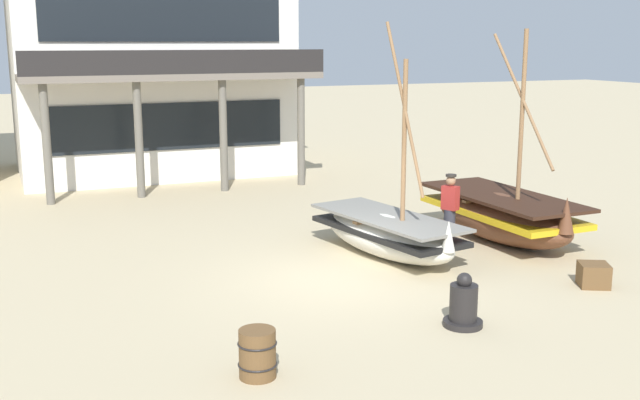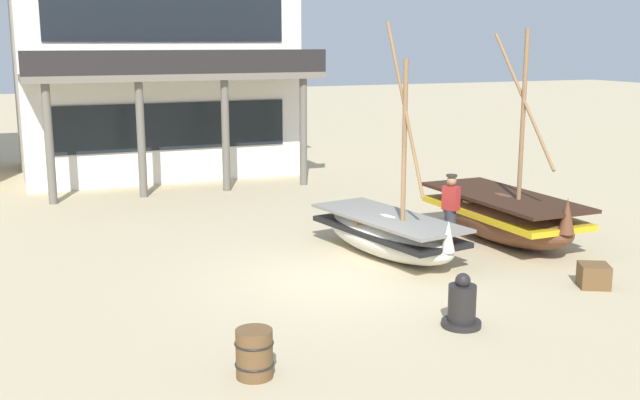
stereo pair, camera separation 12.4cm
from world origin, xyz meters
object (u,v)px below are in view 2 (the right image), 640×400
at_px(fishing_boat_near_left, 388,233).
at_px(cargo_crate, 594,276).
at_px(fishing_boat_centre_large, 503,215).
at_px(wooden_barrel, 254,353).
at_px(fisherman_by_hull, 451,212).
at_px(harbor_building_main, 151,69).
at_px(capstan_winch, 462,306).

distance_m(fishing_boat_near_left, cargo_crate, 4.33).
xyz_separation_m(fishing_boat_centre_large, wooden_barrel, (-7.68, -4.91, -0.26)).
bearing_deg(fisherman_by_hull, cargo_crate, -74.06).
height_order(fishing_boat_centre_large, harbor_building_main, harbor_building_main).
relative_size(fisherman_by_hull, harbor_building_main, 0.18).
bearing_deg(fishing_boat_centre_large, wooden_barrel, -147.40).
relative_size(fishing_boat_centre_large, fisherman_by_hull, 2.89).
bearing_deg(harbor_building_main, capstan_winch, -84.74).
relative_size(fishing_boat_near_left, wooden_barrel, 7.15).
xyz_separation_m(fisherman_by_hull, capstan_winch, (-2.46, -4.30, -0.48)).
bearing_deg(cargo_crate, fishing_boat_centre_large, 82.39).
relative_size(fisherman_by_hull, capstan_winch, 1.84).
distance_m(fishing_boat_near_left, fishing_boat_centre_large, 3.10).
xyz_separation_m(capstan_winch, harbor_building_main, (-1.64, 17.80, 3.25)).
xyz_separation_m(fishing_boat_centre_large, fisherman_by_hull, (-1.48, -0.07, 0.23)).
relative_size(fishing_boat_centre_large, harbor_building_main, 0.52).
distance_m(fishing_boat_near_left, wooden_barrel, 6.62).
xyz_separation_m(fishing_boat_near_left, fisherman_by_hull, (1.61, 0.08, 0.33)).
xyz_separation_m(fishing_boat_centre_large, cargo_crate, (-0.48, -3.58, -0.38)).
bearing_deg(fishing_boat_centre_large, cargo_crate, -97.61).
bearing_deg(fisherman_by_hull, fishing_boat_near_left, -177.24).
height_order(fishing_boat_centre_large, capstan_winch, fishing_boat_centre_large).
relative_size(cargo_crate, harbor_building_main, 0.06).
xyz_separation_m(wooden_barrel, cargo_crate, (7.20, 1.33, -0.12)).
xyz_separation_m(capstan_winch, cargo_crate, (3.47, 0.79, -0.13)).
relative_size(wooden_barrel, cargo_crate, 1.30).
relative_size(wooden_barrel, harbor_building_main, 0.07).
xyz_separation_m(fishing_boat_centre_large, capstan_winch, (-3.95, -4.38, -0.25)).
xyz_separation_m(fishing_boat_near_left, fishing_boat_centre_large, (3.09, 0.15, 0.10)).
xyz_separation_m(fishing_boat_near_left, wooden_barrel, (-4.59, -4.76, -0.16)).
bearing_deg(fishing_boat_near_left, cargo_crate, -52.70).
bearing_deg(harbor_building_main, fishing_boat_near_left, -79.61).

